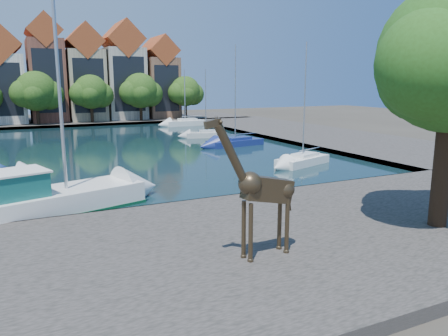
# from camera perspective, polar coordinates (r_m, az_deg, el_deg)

# --- Properties ---
(ground) EXTENTS (160.00, 160.00, 0.00)m
(ground) POSITION_cam_1_polar(r_m,az_deg,el_deg) (24.86, -2.20, -4.96)
(ground) COLOR #38332B
(ground) RESTS_ON ground
(water_basin) EXTENTS (38.00, 50.00, 0.08)m
(water_basin) POSITION_cam_1_polar(r_m,az_deg,el_deg) (47.37, -13.95, 2.54)
(water_basin) COLOR black
(water_basin) RESTS_ON ground
(near_quay) EXTENTS (50.00, 14.00, 0.50)m
(near_quay) POSITION_cam_1_polar(r_m,az_deg,el_deg) (18.91, 6.47, -9.54)
(near_quay) COLOR #4E4743
(near_quay) RESTS_ON ground
(far_quay) EXTENTS (60.00, 16.00, 0.50)m
(far_quay) POSITION_cam_1_polar(r_m,az_deg,el_deg) (78.75, -18.88, 5.77)
(far_quay) COLOR #4E4743
(far_quay) RESTS_ON ground
(right_quay) EXTENTS (14.00, 52.00, 0.50)m
(right_quay) POSITION_cam_1_polar(r_m,az_deg,el_deg) (57.82, 11.09, 4.39)
(right_quay) COLOR #4E4743
(right_quay) RESTS_ON ground
(townhouse_west_inner) EXTENTS (6.43, 9.18, 15.15)m
(townhouse_west_inner) POSITION_cam_1_polar(r_m,az_deg,el_deg) (77.88, -27.01, 10.35)
(townhouse_west_inner) COLOR silver
(townhouse_west_inner) RESTS_ON far_quay
(townhouse_center) EXTENTS (5.44, 9.18, 16.93)m
(townhouse_center) POSITION_cam_1_polar(r_m,az_deg,el_deg) (78.09, -22.23, 11.48)
(townhouse_center) COLOR brown
(townhouse_center) RESTS_ON far_quay
(townhouse_east_inner) EXTENTS (5.94, 9.18, 15.79)m
(townhouse_east_inner) POSITION_cam_1_polar(r_m,az_deg,el_deg) (78.73, -17.76, 11.30)
(townhouse_east_inner) COLOR tan
(townhouse_east_inner) RESTS_ON far_quay
(townhouse_east_mid) EXTENTS (6.43, 9.18, 16.65)m
(townhouse_east_mid) POSITION_cam_1_polar(r_m,az_deg,el_deg) (79.95, -13.07, 11.80)
(townhouse_east_mid) COLOR #BFB5A3
(townhouse_east_mid) RESTS_ON far_quay
(townhouse_east_end) EXTENTS (5.44, 9.18, 14.43)m
(townhouse_east_end) POSITION_cam_1_polar(r_m,az_deg,el_deg) (81.65, -8.51, 11.25)
(townhouse_east_end) COLOR brown
(townhouse_east_end) RESTS_ON far_quay
(far_tree_mid_west) EXTENTS (7.80, 6.00, 8.00)m
(far_tree_mid_west) POSITION_cam_1_polar(r_m,az_deg,el_deg) (72.49, -23.25, 9.05)
(far_tree_mid_west) COLOR #332114
(far_tree_mid_west) RESTS_ON far_quay
(far_tree_mid_east) EXTENTS (7.02, 5.40, 7.52)m
(far_tree_mid_east) POSITION_cam_1_polar(r_m,az_deg,el_deg) (73.33, -16.92, 9.36)
(far_tree_mid_east) COLOR #332114
(far_tree_mid_east) RESTS_ON far_quay
(far_tree_east) EXTENTS (7.54, 5.80, 7.84)m
(far_tree_east) POSITION_cam_1_polar(r_m,az_deg,el_deg) (75.02, -10.80, 9.75)
(far_tree_east) COLOR #332114
(far_tree_east) RESTS_ON far_quay
(far_tree_far_east) EXTENTS (6.76, 5.20, 7.36)m
(far_tree_far_east) POSITION_cam_1_polar(r_m,az_deg,el_deg) (77.50, -5.01, 9.83)
(far_tree_far_east) COLOR #332114
(far_tree_far_east) RESTS_ON far_quay
(giraffe_statue) EXTENTS (3.68, 0.77, 5.24)m
(giraffe_statue) POSITION_cam_1_polar(r_m,az_deg,el_deg) (15.94, 4.87, -2.81)
(giraffe_statue) COLOR #3D301E
(giraffe_statue) RESTS_ON near_quay
(motorsailer) EXTENTS (10.74, 5.83, 12.61)m
(motorsailer) POSITION_cam_1_polar(r_m,az_deg,el_deg) (24.52, -23.21, -3.56)
(motorsailer) COLOR white
(motorsailer) RESTS_ON water_basin
(sailboat_right_a) EXTENTS (5.64, 3.54, 9.96)m
(sailboat_right_a) POSITION_cam_1_polar(r_m,az_deg,el_deg) (37.00, 10.23, 1.22)
(sailboat_right_a) COLOR white
(sailboat_right_a) RESTS_ON water_basin
(sailboat_right_b) EXTENTS (6.52, 3.14, 10.63)m
(sailboat_right_b) POSITION_cam_1_polar(r_m,az_deg,el_deg) (47.39, 1.46, 3.55)
(sailboat_right_b) COLOR navy
(sailboat_right_b) RESTS_ON water_basin
(sailboat_right_c) EXTENTS (5.23, 2.92, 8.31)m
(sailboat_right_c) POSITION_cam_1_polar(r_m,az_deg,el_deg) (54.49, -2.37, 4.54)
(sailboat_right_c) COLOR silver
(sailboat_right_c) RESTS_ON water_basin
(sailboat_right_d) EXTENTS (6.44, 2.53, 8.66)m
(sailboat_right_d) POSITION_cam_1_polar(r_m,az_deg,el_deg) (69.54, -5.09, 6.03)
(sailboat_right_d) COLOR white
(sailboat_right_d) RESTS_ON water_basin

